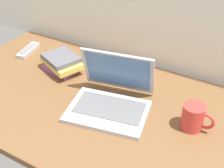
# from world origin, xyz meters

# --- Properties ---
(desk) EXTENTS (1.60, 0.76, 0.03)m
(desk) POSITION_xyz_m (0.00, 0.00, 0.01)
(desk) COLOR brown
(desk) RESTS_ON ground
(laptop) EXTENTS (0.35, 0.34, 0.21)m
(laptop) POSITION_xyz_m (-0.01, 0.01, 0.08)
(laptop) COLOR #B2B5BA
(laptop) RESTS_ON desk
(coffee_mug) EXTENTS (0.12, 0.08, 0.10)m
(coffee_mug) POSITION_xyz_m (0.31, 0.05, 0.08)
(coffee_mug) COLOR red
(coffee_mug) RESTS_ON desk
(remote_control_far) EXTENTS (0.08, 0.17, 0.02)m
(remote_control_far) POSITION_xyz_m (-0.62, 0.18, 0.04)
(remote_control_far) COLOR #B7B7B7
(remote_control_far) RESTS_ON desk
(book_stack) EXTENTS (0.23, 0.20, 0.08)m
(book_stack) POSITION_xyz_m (-0.35, 0.13, 0.07)
(book_stack) COLOR #8C4C8C
(book_stack) RESTS_ON desk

